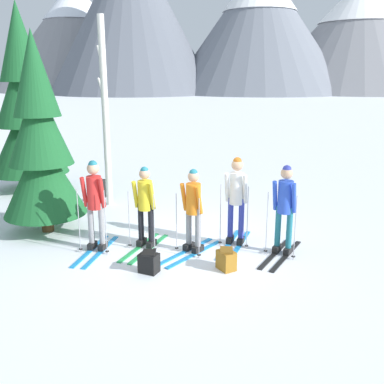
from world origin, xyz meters
name	(u,v)px	position (x,y,z in m)	size (l,w,h in m)	color
ground_plane	(182,246)	(0.00, 0.00, 0.00)	(400.00, 400.00, 0.00)	white
skier_in_red	(95,200)	(-1.63, -0.26, 1.01)	(0.60, 1.64, 1.78)	#1E84D1
skier_in_yellow	(145,204)	(-0.71, -0.06, 0.88)	(0.79, 1.62, 1.62)	green
skier_in_orange	(193,208)	(0.23, -0.26, 0.88)	(1.18, 1.54, 1.63)	#1E84D1
skier_in_white	(236,197)	(1.06, 0.20, 0.98)	(0.76, 1.70, 1.78)	#1E84D1
skier_in_blue	(285,206)	(1.94, -0.25, 0.95)	(1.00, 1.61, 1.72)	black
pine_tree_near	(40,144)	(-3.00, 0.71, 1.92)	(1.74, 1.74, 4.20)	#51381E
pine_tree_mid	(25,107)	(-4.81, 4.19, 2.41)	(2.18, 2.18, 5.26)	#51381E
birch_tree_tall	(105,113)	(-2.14, 2.79, 2.38)	(0.36, 0.56, 4.69)	silver
backpack_on_snow_front	(226,259)	(0.86, -1.01, 0.19)	(0.38, 0.40, 0.38)	#99661E
backpack_on_snow_beside	(149,262)	(-0.47, -1.21, 0.19)	(0.39, 0.34, 0.38)	black
mountain_ridge_distant	(213,28)	(-0.57, 75.58, 11.33)	(88.17, 42.28, 26.28)	gray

